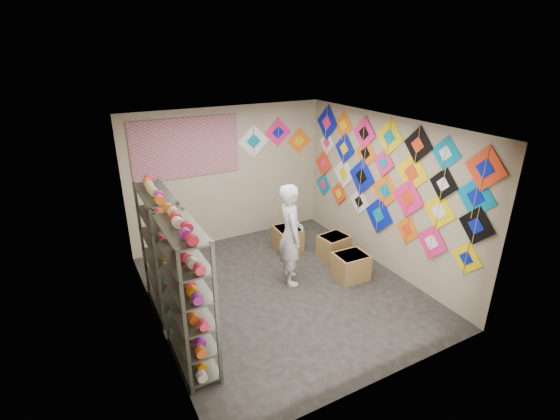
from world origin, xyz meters
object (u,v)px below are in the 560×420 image
shopkeeper (291,235)px  carton_c (288,239)px  carton_a (351,266)px  shelf_rack_back (162,252)px  shelf_rack_front (188,297)px  carton_b (334,246)px

shopkeeper → carton_c: size_ratio=3.32×
carton_a → carton_c: size_ratio=1.05×
carton_a → carton_c: carton_a is taller
shelf_rack_back → carton_c: shelf_rack_back is taller
shelf_rack_back → carton_a: shelf_rack_back is taller
shelf_rack_front → carton_a: shelf_rack_front is taller
carton_b → carton_c: bearing=124.1°
shopkeeper → shelf_rack_back: bearing=100.1°
carton_a → carton_b: bearing=77.8°
shopkeeper → carton_b: (1.14, 0.34, -0.65)m
shopkeeper → carton_a: 1.22m
shopkeeper → carton_b: 1.36m
shelf_rack_back → carton_c: (2.55, 0.78, -0.72)m
carton_a → carton_c: (-0.42, 1.45, -0.00)m
shelf_rack_back → shopkeeper: (2.03, -0.24, -0.08)m
shelf_rack_front → shopkeeper: shelf_rack_front is taller
shelf_rack_back → shopkeeper: size_ratio=1.09×
carton_b → carton_c: size_ratio=1.01×
shelf_rack_front → shelf_rack_back: 1.30m
carton_a → shopkeeper: bearing=157.4°
shelf_rack_front → carton_b: 3.54m
carton_a → carton_b: (0.19, 0.77, -0.01)m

